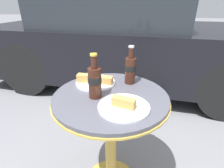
{
  "coord_description": "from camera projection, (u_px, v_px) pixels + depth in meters",
  "views": [
    {
      "loc": [
        0.21,
        -0.81,
        1.19
      ],
      "look_at": [
        0.0,
        0.03,
        0.78
      ],
      "focal_mm": 28.0,
      "sensor_mm": 36.0,
      "label": 1
    }
  ],
  "objects": [
    {
      "name": "bistro_table",
      "position": [
        111.0,
        122.0,
        1.03
      ],
      "size": [
        0.64,
        0.64,
        0.73
      ],
      "color": "gold",
      "rests_on": "ground_plane"
    },
    {
      "name": "cola_bottle_right",
      "position": [
        95.0,
        81.0,
        0.89
      ],
      "size": [
        0.07,
        0.07,
        0.24
      ],
      "color": "#3D1E14",
      "rests_on": "bistro_table"
    },
    {
      "name": "parked_car",
      "position": [
        124.0,
        40.0,
        2.65
      ],
      "size": [
        4.0,
        1.72,
        1.36
      ],
      "color": "black",
      "rests_on": "ground_plane"
    },
    {
      "name": "lunch_plate_near",
      "position": [
        95.0,
        81.0,
        1.07
      ],
      "size": [
        0.24,
        0.24,
        0.06
      ],
      "color": "white",
      "rests_on": "bistro_table"
    },
    {
      "name": "cola_bottle_left",
      "position": [
        130.0,
        69.0,
        1.05
      ],
      "size": [
        0.07,
        0.07,
        0.23
      ],
      "color": "#3D1E14",
      "rests_on": "bistro_table"
    },
    {
      "name": "lunch_plate_far",
      "position": [
        124.0,
        106.0,
        0.82
      ],
      "size": [
        0.25,
        0.25,
        0.06
      ],
      "color": "white",
      "rests_on": "bistro_table"
    }
  ]
}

